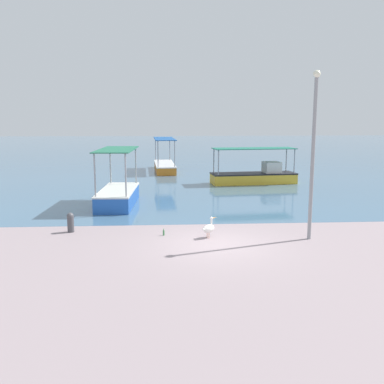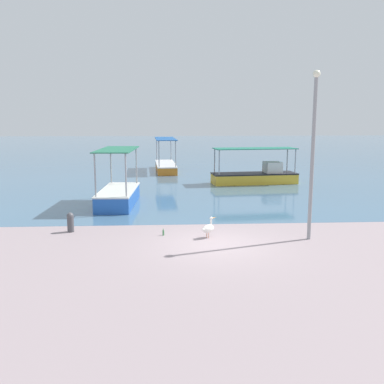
# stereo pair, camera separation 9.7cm
# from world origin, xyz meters

# --- Properties ---
(ground) EXTENTS (120.00, 120.00, 0.00)m
(ground) POSITION_xyz_m (0.00, 0.00, 0.00)
(ground) COLOR gray
(harbor_water) EXTENTS (110.00, 90.00, 0.00)m
(harbor_water) POSITION_xyz_m (0.00, 48.00, 0.00)
(harbor_water) COLOR #456987
(harbor_water) RESTS_ON ground
(fishing_boat_near_left) EXTENTS (6.04, 2.38, 2.46)m
(fishing_boat_near_left) POSITION_xyz_m (4.41, 14.40, 0.59)
(fishing_boat_near_left) COLOR gold
(fishing_boat_near_left) RESTS_ON harbor_water
(fishing_boat_far_right) EXTENTS (2.00, 6.54, 2.79)m
(fishing_boat_far_right) POSITION_xyz_m (-1.93, 21.79, 0.53)
(fishing_boat_far_right) COLOR orange
(fishing_boat_far_right) RESTS_ON harbor_water
(fishing_boat_outer) EXTENTS (1.99, 4.89, 2.94)m
(fishing_boat_outer) POSITION_xyz_m (-4.34, 7.42, 0.59)
(fishing_boat_outer) COLOR #2558B2
(fishing_boat_outer) RESTS_ON harbor_water
(pelican) EXTENTS (0.67, 0.62, 0.80)m
(pelican) POSITION_xyz_m (-0.20, 0.91, 0.38)
(pelican) COLOR #E0997A
(pelican) RESTS_ON ground
(lamp_post) EXTENTS (0.28, 0.28, 6.21)m
(lamp_post) POSITION_xyz_m (3.58, 0.52, 3.47)
(lamp_post) COLOR gray
(lamp_post) RESTS_ON ground
(mooring_bollard) EXTENTS (0.28, 0.28, 0.79)m
(mooring_bollard) POSITION_xyz_m (-5.66, 2.08, 0.42)
(mooring_bollard) COLOR #47474C
(mooring_bollard) RESTS_ON ground
(glass_bottle) EXTENTS (0.07, 0.07, 0.27)m
(glass_bottle) POSITION_xyz_m (-1.93, 1.34, 0.11)
(glass_bottle) COLOR #3F7F4C
(glass_bottle) RESTS_ON ground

